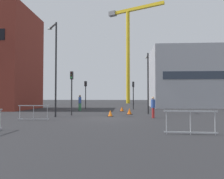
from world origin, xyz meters
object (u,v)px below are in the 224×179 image
at_px(traffic_light_median, 86,90).
at_px(traffic_cone_orange, 122,109).
at_px(traffic_cone_striped, 129,112).
at_px(construction_crane, 129,42).
at_px(streetlamp_short, 148,77).
at_px(traffic_light_verge, 133,91).
at_px(traffic_light_far, 72,86).
at_px(streetlamp_tall, 55,62).
at_px(traffic_cone_by_barrier, 110,113).
at_px(pedestrian_waiting, 153,106).
at_px(pedestrian_walking, 80,102).

distance_m(traffic_light_median, traffic_cone_orange, 7.14).
distance_m(traffic_cone_orange, traffic_cone_striped, 4.10).
height_order(construction_crane, streetlamp_short, construction_crane).
xyz_separation_m(traffic_light_verge, traffic_cone_orange, (-1.44, -3.39, -2.19)).
bearing_deg(traffic_light_far, streetlamp_tall, -130.82).
relative_size(traffic_light_verge, traffic_cone_by_barrier, 6.77).
xyz_separation_m(traffic_cone_striped, traffic_cone_by_barrier, (-1.68, -2.04, -0.03)).
distance_m(streetlamp_short, traffic_cone_striped, 3.87).
bearing_deg(pedestrian_waiting, streetlamp_short, 89.51).
xyz_separation_m(pedestrian_waiting, traffic_cone_by_barrier, (-3.48, 1.09, -0.73)).
height_order(streetlamp_short, traffic_light_verge, streetlamp_short).
bearing_deg(traffic_cone_striped, traffic_light_far, -165.00).
bearing_deg(construction_crane, pedestrian_walking, -103.81).
distance_m(streetlamp_tall, traffic_cone_by_barrier, 6.42).
relative_size(traffic_light_verge, pedestrian_waiting, 2.14).
distance_m(traffic_light_far, pedestrian_walking, 6.50).
bearing_deg(pedestrian_walking, traffic_light_verge, 21.37).
bearing_deg(traffic_cone_by_barrier, traffic_light_far, 169.61).
xyz_separation_m(streetlamp_short, traffic_light_far, (-7.03, -2.14, -0.95)).
distance_m(traffic_light_verge, pedestrian_waiting, 10.71).
xyz_separation_m(pedestrian_waiting, traffic_cone_striped, (-1.79, 3.13, -0.71)).
xyz_separation_m(pedestrian_walking, traffic_cone_orange, (5.04, -0.86, -0.83)).
relative_size(construction_crane, traffic_cone_orange, 42.02).
bearing_deg(pedestrian_waiting, traffic_light_median, 122.96).
bearing_deg(traffic_light_verge, streetlamp_tall, -124.72).
height_order(streetlamp_tall, pedestrian_waiting, streetlamp_tall).
xyz_separation_m(traffic_light_far, pedestrian_walking, (-0.59, 6.28, -1.57)).
relative_size(traffic_light_verge, pedestrian_walking, 1.95).
bearing_deg(traffic_cone_by_barrier, construction_crane, 86.00).
height_order(traffic_light_median, traffic_cone_striped, traffic_light_median).
xyz_separation_m(construction_crane, traffic_cone_striped, (-0.63, -30.98, -14.75)).
height_order(traffic_light_far, pedestrian_walking, traffic_light_far).
distance_m(pedestrian_walking, pedestrian_waiting, 11.04).
bearing_deg(streetlamp_short, traffic_cone_striped, -157.87).
relative_size(traffic_cone_orange, traffic_cone_striped, 0.95).
bearing_deg(pedestrian_waiting, traffic_cone_by_barrier, 162.57).
bearing_deg(pedestrian_walking, streetlamp_tall, -93.95).
bearing_deg(traffic_cone_by_barrier, pedestrian_waiting, -17.43).
relative_size(pedestrian_waiting, traffic_cone_orange, 3.03).
relative_size(construction_crane, traffic_light_verge, 6.47).
bearing_deg(traffic_light_verge, traffic_light_far, -123.75).
bearing_deg(pedestrian_waiting, traffic_light_verge, 95.97).
xyz_separation_m(construction_crane, traffic_cone_orange, (-1.38, -26.95, -14.77)).
height_order(traffic_light_far, traffic_cone_orange, traffic_light_far).
bearing_deg(traffic_light_far, pedestrian_walking, 95.33).
distance_m(traffic_light_median, traffic_cone_by_barrier, 11.59).
bearing_deg(traffic_light_far, traffic_light_median, 93.32).
height_order(construction_crane, traffic_cone_orange, construction_crane).
distance_m(construction_crane, streetlamp_short, 32.35).
bearing_deg(traffic_cone_striped, traffic_cone_orange, 100.54).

